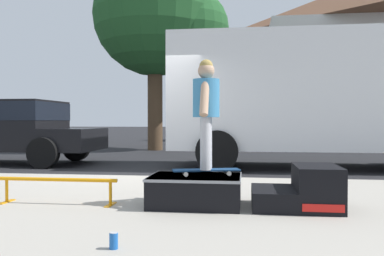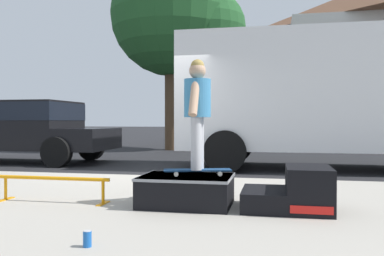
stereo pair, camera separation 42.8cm
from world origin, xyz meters
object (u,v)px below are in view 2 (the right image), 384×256
(kicker_ramp, at_px, (295,192))
(box_truck, at_px, (335,94))
(soda_can, at_px, (87,239))
(pickup_truck_black, at_px, (15,129))
(street_tree_main, at_px, (179,19))
(skateboard, at_px, (197,170))
(skater_kid, at_px, (197,105))
(skate_box, at_px, (186,189))
(grind_rail, at_px, (53,183))

(kicker_ramp, distance_m, box_truck, 5.42)
(soda_can, distance_m, pickup_truck_black, 8.65)
(box_truck, bearing_deg, kicker_ramp, -102.53)
(kicker_ramp, relative_size, street_tree_main, 0.13)
(skateboard, distance_m, soda_can, 1.83)
(skateboard, bearing_deg, skater_kid, -53.13)
(skate_box, height_order, pickup_truck_black, pickup_truck_black)
(street_tree_main, bearing_deg, soda_can, -80.05)
(grind_rail, bearing_deg, pickup_truck_black, 128.71)
(grind_rail, bearing_deg, box_truck, 52.83)
(kicker_ramp, bearing_deg, skateboard, 176.96)
(skate_box, distance_m, skater_kid, 0.98)
(street_tree_main, bearing_deg, box_truck, -47.27)
(grind_rail, xyz_separation_m, pickup_truck_black, (-4.17, 5.21, 0.54))
(grind_rail, relative_size, skateboard, 1.80)
(grind_rail, distance_m, box_truck, 6.70)
(skate_box, xyz_separation_m, pickup_truck_black, (-5.79, 5.09, 0.59))
(grind_rail, bearing_deg, skater_kid, 5.70)
(soda_can, relative_size, street_tree_main, 0.02)
(skater_kid, bearing_deg, street_tree_main, 104.41)
(skateboard, distance_m, pickup_truck_black, 7.77)
(box_truck, bearing_deg, grind_rail, -127.17)
(street_tree_main, bearing_deg, skate_box, -76.28)
(skater_kid, distance_m, soda_can, 2.11)
(skateboard, bearing_deg, box_truck, 66.22)
(skater_kid, relative_size, box_truck, 0.18)
(grind_rail, relative_size, skater_kid, 1.14)
(skateboard, relative_size, soda_can, 6.39)
(skate_box, height_order, soda_can, skate_box)
(box_truck, bearing_deg, soda_can, -112.22)
(skate_box, xyz_separation_m, box_truck, (2.34, 5.11, 1.40))
(grind_rail, height_order, skater_kid, skater_kid)
(kicker_ramp, bearing_deg, soda_can, -134.47)
(skate_box, height_order, skater_kid, skater_kid)
(kicker_ramp, xyz_separation_m, box_truck, (1.14, 5.11, 1.38))
(skate_box, distance_m, pickup_truck_black, 7.73)
(grind_rail, distance_m, skateboard, 1.75)
(skate_box, bearing_deg, skateboard, 26.02)
(soda_can, distance_m, street_tree_main, 13.14)
(grind_rail, xyz_separation_m, skateboard, (1.74, 0.17, 0.17))
(grind_rail, bearing_deg, street_tree_main, 95.00)
(skateboard, bearing_deg, soda_can, -107.44)
(grind_rail, distance_m, pickup_truck_black, 6.69)
(skater_kid, bearing_deg, skate_box, -153.98)
(skater_kid, bearing_deg, kicker_ramp, -3.04)
(skater_kid, bearing_deg, skateboard, 126.87)
(kicker_ramp, xyz_separation_m, grind_rail, (-2.83, -0.12, 0.03))
(skateboard, bearing_deg, skate_box, -153.98)
(skateboard, bearing_deg, grind_rail, -174.30)
(grind_rail, relative_size, soda_can, 11.47)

